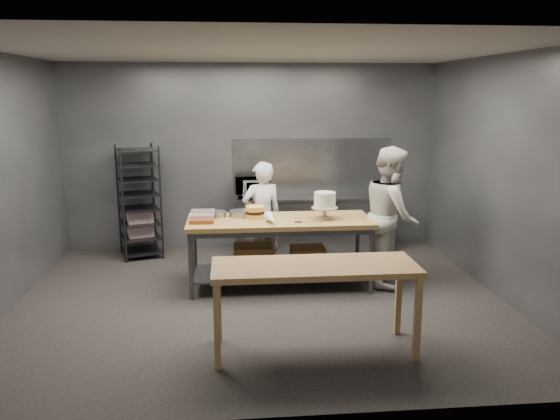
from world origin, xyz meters
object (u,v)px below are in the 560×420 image
speed_rack (139,203)px  layer_cake (255,212)px  chef_behind (262,217)px  work_table (278,244)px  microwave (253,188)px  chef_right (391,216)px  frosted_cake_stand (325,202)px  near_counter (315,273)px

speed_rack → layer_cake: 2.30m
chef_behind → work_table: bearing=89.6°
speed_rack → microwave: speed_rack is taller
work_table → microwave: microwave is taller
microwave → chef_right: bearing=-42.7°
work_table → chef_behind: size_ratio=1.51×
chef_right → microwave: size_ratio=3.42×
speed_rack → frosted_cake_stand: speed_rack is taller
frosted_cake_stand → chef_right: bearing=5.0°
work_table → microwave: (-0.26, 1.65, 0.48)m
near_counter → chef_behind: chef_behind is taller
chef_right → chef_behind: bearing=77.9°
speed_rack → chef_behind: speed_rack is taller
work_table → frosted_cake_stand: size_ratio=6.79×
chef_right → speed_rack: bearing=75.9°
near_counter → layer_cake: (-0.48, 1.96, 0.19)m
near_counter → layer_cake: size_ratio=8.09×
speed_rack → layer_cake: bearing=-41.1°
near_counter → chef_behind: 2.61m
chef_behind → chef_right: chef_right is taller
microwave → layer_cake: (-0.04, -1.59, -0.05)m
frosted_cake_stand → near_counter: bearing=-102.8°
speed_rack → layer_cake: (1.73, -1.51, 0.14)m
chef_right → microwave: 2.42m
chef_right → frosted_cake_stand: chef_right is taller
frosted_cake_stand → layer_cake: frosted_cake_stand is taller
frosted_cake_stand → microwave: bearing=116.6°
microwave → work_table: bearing=-81.0°
chef_right → microwave: bearing=57.0°
near_counter → microwave: (-0.45, 3.55, 0.24)m
chef_behind → frosted_cake_stand: (0.77, -0.75, 0.35)m
speed_rack → chef_behind: (1.86, -0.89, -0.06)m
chef_behind → microwave: 1.00m
speed_rack → frosted_cake_stand: size_ratio=4.95×
near_counter → layer_cake: 2.03m
work_table → chef_behind: chef_behind is taller
chef_right → frosted_cake_stand: bearing=104.6°
near_counter → frosted_cake_stand: frosted_cake_stand is taller
speed_rack → work_table: bearing=-37.7°
work_table → chef_right: 1.56m
work_table → near_counter: bearing=-84.5°
work_table → microwave: size_ratio=4.43×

